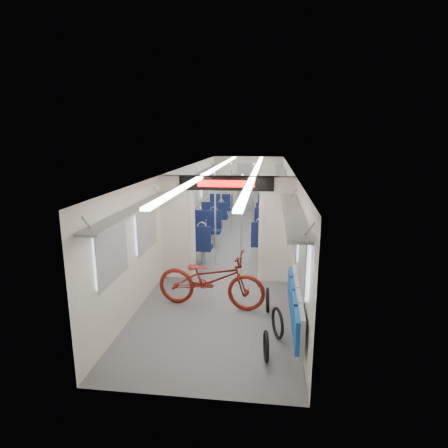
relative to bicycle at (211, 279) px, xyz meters
name	(u,v)px	position (x,y,z in m)	size (l,w,h in m)	color
carriage	(234,200)	(0.13, 3.20, 0.96)	(12.00, 12.02, 2.31)	#515456
bicycle	(211,279)	(0.00, 0.00, 0.00)	(0.71, 2.05, 1.08)	maroon
flip_bench	(295,305)	(1.48, -0.99, 0.04)	(0.12, 2.15, 0.57)	gray
bike_hoop_a	(266,348)	(1.05, -1.64, -0.34)	(0.45, 0.45, 0.05)	black
bike_hoop_b	(277,324)	(1.22, -0.99, -0.31)	(0.50, 0.50, 0.05)	black
bike_hoop_c	(268,301)	(1.06, -0.11, -0.33)	(0.46, 0.46, 0.05)	black
seat_bay_near_left	(200,233)	(-0.81, 3.26, 0.01)	(0.91, 2.08, 1.10)	#0D163C
seat_bay_near_right	(269,230)	(1.06, 3.81, 0.01)	(0.92, 2.13, 1.12)	#0D163C
seat_bay_far_left	(218,209)	(-0.81, 6.84, -0.02)	(0.88, 1.92, 1.05)	#0D163C
seat_bay_far_right	(270,210)	(1.06, 6.81, 0.00)	(0.91, 2.06, 1.10)	#0D163C
stanchion_near_left	(215,220)	(-0.24, 2.26, 0.61)	(0.04, 0.04, 2.30)	silver
stanchion_near_right	(241,224)	(0.42, 1.91, 0.61)	(0.04, 0.04, 2.30)	silver
stanchion_far_left	(231,198)	(-0.20, 5.56, 0.61)	(0.04, 0.04, 2.30)	silver
stanchion_far_right	(253,200)	(0.53, 5.37, 0.61)	(0.04, 0.04, 2.30)	silver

